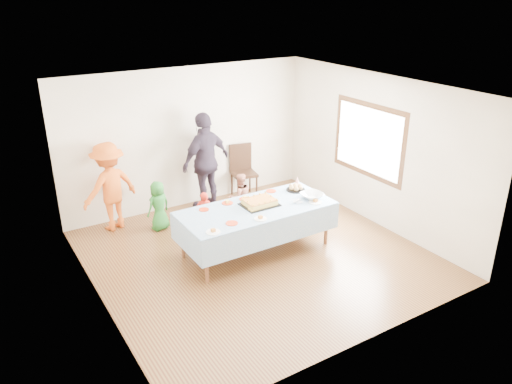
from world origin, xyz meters
The scene contains 22 objects.
ground centered at (0.00, 0.00, 0.00)m, with size 5.00×5.00×0.00m, color #4E2616.
room_walls centered at (0.05, 0.00, 1.77)m, with size 5.04×5.04×2.72m.
party_table centered at (0.08, 0.13, 0.72)m, with size 2.50×1.10×0.78m.
birthday_cake centered at (0.17, 0.18, 0.83)m, with size 0.57×0.44×0.10m.
rolls_tray centered at (1.04, 0.39, 0.82)m, with size 0.33×0.33×0.10m.
punch_bowl centered at (1.06, -0.04, 0.82)m, with size 0.36×0.36×0.09m, color silver.
party_hat centered at (1.22, 0.59, 0.86)m, with size 0.09×0.09×0.16m, color white.
fork_pile centered at (0.73, -0.06, 0.81)m, with size 0.24×0.18×0.07m, color white, non-canonical shape.
plate_red_far_a centered at (-0.68, 0.49, 0.79)m, with size 0.16×0.16×0.01m, color red.
plate_red_far_b centered at (-0.24, 0.52, 0.79)m, with size 0.18×0.18×0.01m, color red.
plate_red_far_c centered at (0.08, 0.51, 0.79)m, with size 0.19×0.19×0.01m, color red.
plate_red_far_d centered at (0.65, 0.57, 0.79)m, with size 0.17×0.17×0.01m, color red.
plate_red_near centered at (-0.54, -0.17, 0.79)m, with size 0.19×0.19×0.01m, color red.
plate_white_left centered at (-0.91, -0.28, 0.79)m, with size 0.21×0.21×0.01m, color white.
plate_white_mid centered at (-0.10, -0.26, 0.79)m, with size 0.20×0.20×0.01m, color white.
plate_white_right centered at (1.00, -0.21, 0.79)m, with size 0.22×0.22×0.01m, color white.
dining_chair centered at (1.08, 2.29, 0.60)m, with size 0.55×0.55×1.08m.
toddler_left centered at (-0.37, 1.13, 0.39)m, with size 0.29×0.19×0.78m, color red.
toddler_mid centered at (-0.98, 1.72, 0.45)m, with size 0.44×0.29×0.91m, color #257027.
toddler_right centered at (0.44, 1.28, 0.46)m, with size 0.45×0.35×0.92m, color #C8785D.
adult_left centered at (-1.66, 2.20, 0.80)m, with size 1.03×0.59×1.60m, color orange.
adult_right centered at (0.17, 2.11, 0.95)m, with size 1.12×0.47×1.91m, color #302634.
Camera 1 is at (-3.75, -6.02, 4.07)m, focal length 35.00 mm.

